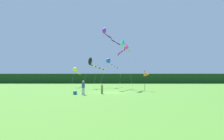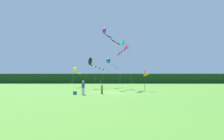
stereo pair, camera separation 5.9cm
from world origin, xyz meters
The scene contains 12 objects.
ground_plane centered at (0.00, 0.00, 0.00)m, with size 120.00×120.00×0.00m, color #4C842D.
distant_treeline centered at (0.00, 45.00, 2.00)m, with size 108.00×3.24×4.00m, color #193D19.
person_adult centered at (-3.56, -3.65, 1.01)m, with size 0.40×0.40×1.81m.
person_child centered at (-1.26, -2.36, 0.74)m, with size 0.29×0.29×1.33m.
cooler_box centered at (-4.64, -3.43, 0.21)m, with size 0.43×0.31×0.42m, color #1959B2.
banner_flag_pole centered at (5.73, 2.46, 2.72)m, with size 0.90×0.70×3.36m.
kite_purple centered at (-1.12, 8.60, 11.18)m, with size 5.11×9.47×12.19m.
kite_black centered at (-4.28, 9.82, 5.43)m, with size 4.13×7.16×6.60m.
kite_magenta centered at (2.46, 6.37, 8.00)m, with size 2.35×7.22×8.84m.
kite_blue centered at (-0.78, 13.25, 5.99)m, with size 4.24×7.01×6.85m.
kite_cyan centered at (2.04, 4.94, 8.49)m, with size 2.46×5.73×9.24m.
kite_yellow centered at (-8.60, 14.04, 4.29)m, with size 1.05×8.90×5.11m.
Camera 1 is at (0.35, -25.29, 2.08)m, focal length 27.20 mm.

